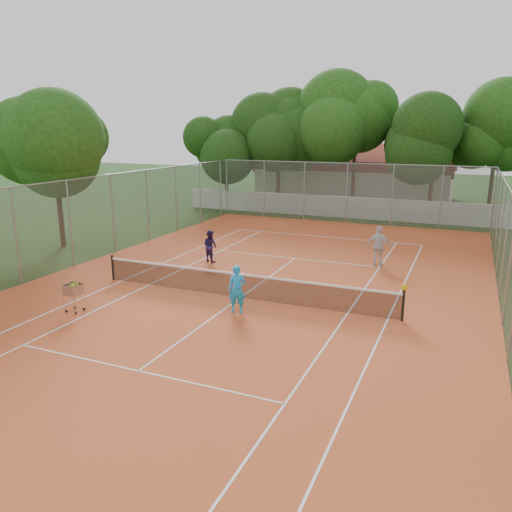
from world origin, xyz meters
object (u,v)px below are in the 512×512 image
at_px(player_far_left, 210,246).
at_px(ball_hopper, 74,297).
at_px(player_far_right, 379,246).
at_px(clubhouse, 356,175).
at_px(player_near, 237,289).
at_px(tennis_net, 240,285).

bearing_deg(player_far_left, ball_hopper, 101.91).
bearing_deg(player_far_left, player_far_right, -142.76).
bearing_deg(clubhouse, player_far_left, -93.62).
height_order(clubhouse, ball_hopper, clubhouse).
bearing_deg(ball_hopper, player_far_right, 56.80).
bearing_deg(player_far_left, player_near, 145.86).
bearing_deg(clubhouse, ball_hopper, -94.72).
relative_size(player_far_right, ball_hopper, 1.71).
relative_size(clubhouse, player_near, 9.82).
bearing_deg(player_near, player_far_left, 110.74).
height_order(player_near, player_far_right, player_far_right).
relative_size(player_near, player_far_right, 0.89).
relative_size(tennis_net, ball_hopper, 10.75).
bearing_deg(player_far_right, tennis_net, 55.76).
distance_m(player_far_left, ball_hopper, 7.96).
bearing_deg(player_near, player_far_right, 51.67).
xyz_separation_m(player_near, player_far_right, (3.45, 8.03, 0.11)).
xyz_separation_m(player_far_left, player_far_right, (7.56, 2.34, 0.18)).
relative_size(clubhouse, ball_hopper, 14.85).
xyz_separation_m(player_near, ball_hopper, (-5.23, -2.18, -0.28)).
bearing_deg(ball_hopper, player_near, 29.81).
distance_m(player_near, ball_hopper, 5.68).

